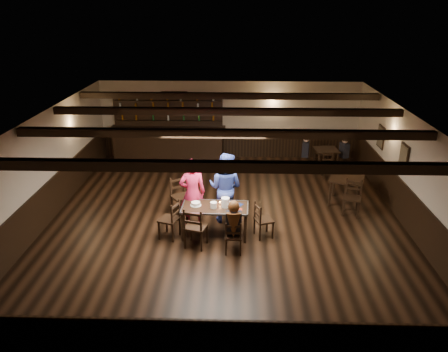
{
  "coord_description": "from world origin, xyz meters",
  "views": [
    {
      "loc": [
        0.28,
        -9.95,
        5.2
      ],
      "look_at": [
        -0.04,
        0.2,
        1.14
      ],
      "focal_mm": 35.0,
      "sensor_mm": 36.0,
      "label": 1
    }
  ],
  "objects_px": {
    "dining_table": "(215,210)",
    "man_blue": "(225,188)",
    "cake": "(196,204)",
    "bar_counter": "(169,139)",
    "chair_near_right": "(233,235)",
    "chair_near_left": "(194,225)",
    "woman_pink": "(193,193)"
  },
  "relations": [
    {
      "from": "dining_table",
      "to": "man_blue",
      "type": "bearing_deg",
      "value": 73.57
    },
    {
      "from": "woman_pink",
      "to": "cake",
      "type": "relative_size",
      "value": 6.71
    },
    {
      "from": "cake",
      "to": "bar_counter",
      "type": "distance_m",
      "value": 5.62
    },
    {
      "from": "man_blue",
      "to": "chair_near_left",
      "type": "bearing_deg",
      "value": 84.4
    },
    {
      "from": "dining_table",
      "to": "chair_near_left",
      "type": "xyz_separation_m",
      "value": [
        -0.43,
        -0.61,
        -0.09
      ]
    },
    {
      "from": "dining_table",
      "to": "cake",
      "type": "xyz_separation_m",
      "value": [
        -0.45,
        0.04,
        0.12
      ]
    },
    {
      "from": "man_blue",
      "to": "cake",
      "type": "distance_m",
      "value": 0.98
    },
    {
      "from": "dining_table",
      "to": "man_blue",
      "type": "xyz_separation_m",
      "value": [
        0.22,
        0.75,
        0.24
      ]
    },
    {
      "from": "chair_near_left",
      "to": "woman_pink",
      "type": "bearing_deg",
      "value": 97.49
    },
    {
      "from": "chair_near_right",
      "to": "bar_counter",
      "type": "bearing_deg",
      "value": 110.56
    },
    {
      "from": "chair_near_left",
      "to": "woman_pink",
      "type": "relative_size",
      "value": 0.56
    },
    {
      "from": "dining_table",
      "to": "chair_near_left",
      "type": "distance_m",
      "value": 0.75
    },
    {
      "from": "man_blue",
      "to": "bar_counter",
      "type": "distance_m",
      "value": 5.18
    },
    {
      "from": "man_blue",
      "to": "chair_near_right",
      "type": "bearing_deg",
      "value": 118.04
    },
    {
      "from": "bar_counter",
      "to": "chair_near_right",
      "type": "bearing_deg",
      "value": -69.44
    },
    {
      "from": "chair_near_left",
      "to": "cake",
      "type": "distance_m",
      "value": 0.69
    },
    {
      "from": "woman_pink",
      "to": "bar_counter",
      "type": "bearing_deg",
      "value": -87.03
    },
    {
      "from": "chair_near_right",
      "to": "man_blue",
      "type": "distance_m",
      "value": 1.65
    },
    {
      "from": "chair_near_left",
      "to": "cake",
      "type": "bearing_deg",
      "value": 92.2
    },
    {
      "from": "man_blue",
      "to": "dining_table",
      "type": "bearing_deg",
      "value": 93.55
    },
    {
      "from": "woman_pink",
      "to": "dining_table",
      "type": "bearing_deg",
      "value": 130.01
    },
    {
      "from": "man_blue",
      "to": "woman_pink",
      "type": "bearing_deg",
      "value": 41.11
    },
    {
      "from": "dining_table",
      "to": "chair_near_left",
      "type": "height_order",
      "value": "chair_near_left"
    },
    {
      "from": "cake",
      "to": "man_blue",
      "type": "bearing_deg",
      "value": 46.3
    },
    {
      "from": "chair_near_left",
      "to": "chair_near_right",
      "type": "relative_size",
      "value": 1.24
    },
    {
      "from": "chair_near_right",
      "to": "woman_pink",
      "type": "bearing_deg",
      "value": 128.5
    },
    {
      "from": "cake",
      "to": "bar_counter",
      "type": "relative_size",
      "value": 0.07
    },
    {
      "from": "man_blue",
      "to": "cake",
      "type": "height_order",
      "value": "man_blue"
    },
    {
      "from": "chair_near_right",
      "to": "bar_counter",
      "type": "height_order",
      "value": "bar_counter"
    },
    {
      "from": "woman_pink",
      "to": "bar_counter",
      "type": "xyz_separation_m",
      "value": [
        -1.35,
        5.02,
        -0.16
      ]
    },
    {
      "from": "dining_table",
      "to": "chair_near_right",
      "type": "xyz_separation_m",
      "value": [
        0.44,
        -0.83,
        -0.2
      ]
    },
    {
      "from": "dining_table",
      "to": "woman_pink",
      "type": "height_order",
      "value": "woman_pink"
    }
  ]
}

